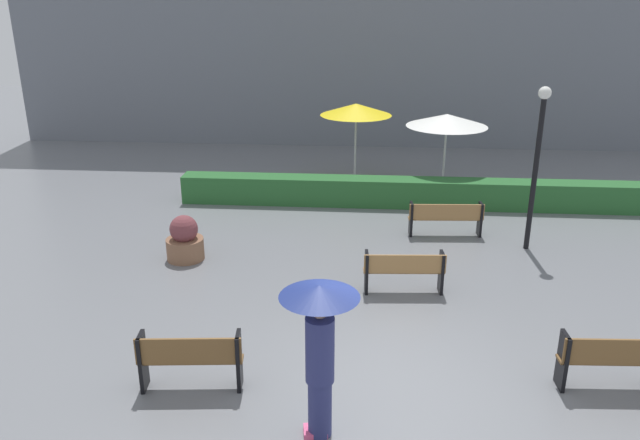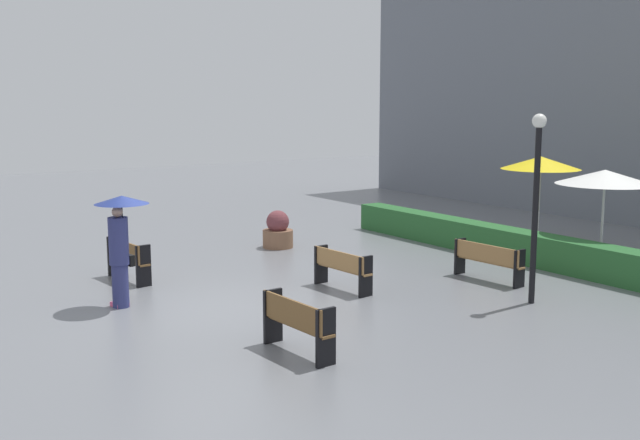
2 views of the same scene
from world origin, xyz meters
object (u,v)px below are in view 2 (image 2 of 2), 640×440
Objects in this scene: bench_back_row at (488,259)px; bench_mid_center at (341,267)px; planter_pot at (278,232)px; pedestrian_with_umbrella at (120,234)px; patio_umbrella_white at (605,177)px; patio_umbrella_yellow at (541,163)px; bench_near_right at (296,322)px; bench_near_left at (127,257)px; lamp_post at (536,188)px.

bench_back_row is 1.12× the size of bench_mid_center.
bench_mid_center is 1.57× the size of planter_pot.
planter_pot is (-3.45, 5.58, -1.00)m from pedestrian_with_umbrella.
patio_umbrella_white is (1.46, 6.81, 1.64)m from bench_mid_center.
patio_umbrella_yellow is at bearing 117.65° from bench_back_row.
pedestrian_with_umbrella is at bearing -104.08° from patio_umbrella_white.
bench_near_right is 0.72× the size of pedestrian_with_umbrella.
bench_near_right is at bearing -73.84° from bench_back_row.
lamp_post reaches higher than bench_near_left.
bench_mid_center is at bearing 134.55° from bench_near_right.
bench_near_right is (2.94, -2.98, 0.03)m from bench_mid_center.
bench_near_right is at bearing 4.57° from bench_near_left.
bench_back_row is 0.77× the size of patio_umbrella_white.
lamp_post reaches higher than patio_umbrella_yellow.
pedestrian_with_umbrella is 8.10m from lamp_post.
bench_mid_center reaches higher than bench_back_row.
bench_near_left is 6.27m from bench_near_right.
bench_back_row is 6.22m from planter_pot.
bench_mid_center is 4.19m from bench_near_right.
planter_pot is (-7.71, 4.27, -0.10)m from bench_near_right.
bench_near_right is 0.42× the size of lamp_post.
patio_umbrella_white reaches higher than planter_pot.
pedestrian_with_umbrella is at bearing -58.26° from planter_pot.
bench_near_left is at bearing -123.86° from bench_back_row.
bench_near_left is at bearing -100.90° from patio_umbrella_yellow.
patio_umbrella_white is at bearing 41.49° from planter_pot.
bench_near_left is 11.44m from patio_umbrella_yellow.
bench_near_left reaches higher than bench_back_row.
patio_umbrella_white is at bearing 109.35° from lamp_post.
bench_back_row is at bearing 160.32° from lamp_post.
bench_near_right is (1.78, -6.16, 0.03)m from bench_back_row.
bench_back_row is 0.49× the size of lamp_post.
bench_near_left is 4.81m from bench_mid_center.
lamp_post reaches higher than bench_mid_center.
planter_pot is 7.51m from patio_umbrella_yellow.
bench_mid_center is at bearing -81.23° from patio_umbrella_yellow.
bench_back_row is at bearing 71.66° from pedestrian_with_umbrella.
bench_back_row is 1.77× the size of planter_pot.
bench_near_right is at bearing -45.45° from bench_mid_center.
pedestrian_with_umbrella is (-1.32, -4.29, 0.93)m from bench_mid_center.
bench_near_left reaches higher than bench_mid_center.
lamp_post is (2.96, 2.53, 1.80)m from bench_mid_center.
patio_umbrella_white is (-1.50, 4.28, -0.16)m from lamp_post.
lamp_post is at bearing 40.45° from bench_mid_center.
lamp_post is 6.56m from patio_umbrella_yellow.
lamp_post is (1.81, -0.65, 1.80)m from bench_back_row.
bench_near_left is 8.02m from bench_back_row.
planter_pot is (-5.93, -1.89, -0.06)m from bench_back_row.
planter_pot is 0.44× the size of patio_umbrella_white.
patio_umbrella_yellow reaches higher than bench_mid_center.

